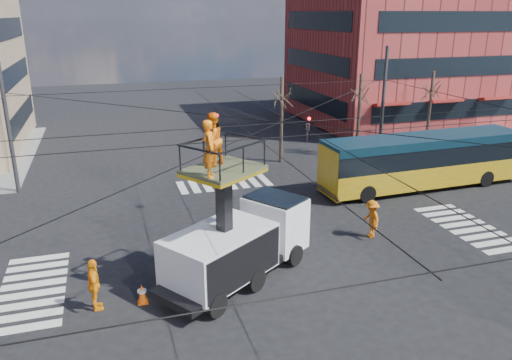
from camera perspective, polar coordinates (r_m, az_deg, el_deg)
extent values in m
plane|color=black|center=(22.22, 2.52, -8.46)|extent=(120.00, 120.00, 0.00)
cube|color=slate|center=(49.40, 17.59, 5.97)|extent=(18.00, 18.00, 0.12)
cube|color=black|center=(43.77, -25.23, 6.58)|extent=(0.12, 13.60, 1.50)
cube|color=black|center=(43.30, -25.83, 10.89)|extent=(0.12, 13.60, 1.50)
cube|color=black|center=(43.09, -26.47, 15.26)|extent=(0.12, 13.60, 1.50)
cube|color=maroon|center=(51.50, 17.39, 14.30)|extent=(20.00, 16.00, 14.00)
cube|color=black|center=(45.64, 22.44, 7.52)|extent=(17.00, 0.12, 1.58)
cube|color=black|center=(47.18, 6.61, 9.11)|extent=(0.12, 13.60, 1.58)
cube|color=black|center=(45.19, 22.99, 11.87)|extent=(17.00, 0.12, 1.57)
cube|color=black|center=(46.74, 6.77, 13.34)|extent=(0.12, 13.60, 1.57)
cube|color=black|center=(45.00, 23.57, 16.27)|extent=(17.00, 0.12, 1.57)
cube|color=black|center=(46.56, 6.94, 17.63)|extent=(0.12, 13.60, 1.57)
cylinder|color=#2D2D30|center=(36.41, 14.30, 8.36)|extent=(0.24, 0.24, 8.00)
cylinder|color=#2D2D30|center=(31.65, -26.46, 5.52)|extent=(0.24, 0.24, 8.00)
cylinder|color=black|center=(31.66, -4.74, 10.52)|extent=(24.00, 0.03, 0.03)
cylinder|color=black|center=(10.42, 25.88, -8.35)|extent=(24.00, 0.03, 0.03)
cylinder|color=black|center=(20.24, 2.75, 6.59)|extent=(24.02, 24.02, 0.03)
cylinder|color=black|center=(20.24, 2.75, 6.59)|extent=(24.02, 24.02, 0.03)
cylinder|color=black|center=(19.21, 3.95, 5.00)|extent=(24.00, 0.03, 0.03)
cylinder|color=black|center=(21.41, 1.65, 6.45)|extent=(24.00, 0.03, 0.03)
cylinder|color=black|center=(19.96, -0.52, 5.27)|extent=(0.03, 24.00, 0.03)
cylinder|color=black|center=(20.76, 5.87, 5.69)|extent=(0.03, 24.00, 0.03)
imported|color=black|center=(24.04, 5.94, 6.48)|extent=(0.16, 0.20, 1.00)
imported|color=black|center=(24.65, -4.55, 7.41)|extent=(0.26, 1.24, 0.50)
cylinder|color=#382B21|center=(34.93, 2.92, 6.81)|extent=(0.24, 0.24, 6.00)
cylinder|color=#382B21|center=(37.37, 11.67, 7.23)|extent=(0.24, 0.24, 6.00)
cylinder|color=#382B21|center=(40.57, 19.21, 7.46)|extent=(0.24, 0.24, 6.00)
cube|color=black|center=(20.08, -2.34, -9.82)|extent=(7.02, 5.76, 0.30)
cube|color=silver|center=(21.48, 2.17, -4.89)|extent=(2.84, 3.00, 2.20)
cube|color=black|center=(21.17, 2.20, -2.90)|extent=(2.62, 2.80, 0.80)
cube|color=silver|center=(19.07, -4.16, -8.42)|extent=(4.88, 4.43, 1.80)
cylinder|color=black|center=(21.20, 4.34, -8.54)|extent=(0.94, 0.80, 0.90)
cylinder|color=black|center=(22.43, -0.55, -6.90)|extent=(0.94, 0.80, 0.90)
cylinder|color=black|center=(19.35, -0.10, -11.31)|extent=(0.94, 0.80, 0.90)
cylinder|color=black|center=(20.69, -5.15, -9.29)|extent=(0.94, 0.80, 0.90)
cylinder|color=black|center=(17.94, -4.63, -14.01)|extent=(0.94, 0.80, 0.90)
cylinder|color=black|center=(19.37, -9.72, -11.58)|extent=(0.94, 0.80, 0.90)
cube|color=black|center=(18.60, -3.65, -3.66)|extent=(0.63, 0.63, 3.33)
cube|color=#3B4428|center=(18.04, -3.76, 1.24)|extent=(3.33, 3.20, 0.12)
cube|color=yellow|center=(18.08, -3.75, 0.88)|extent=(3.33, 3.20, 0.12)
imported|color=orange|center=(16.79, -5.33, 3.59)|extent=(0.58, 0.79, 1.97)
imported|color=orange|center=(18.09, -5.05, 4.65)|extent=(1.20, 1.16, 1.95)
cube|color=orange|center=(31.77, 18.42, 0.85)|extent=(12.83, 3.06, 1.30)
cube|color=black|center=(31.44, 18.64, 2.94)|extent=(12.83, 3.00, 1.10)
cube|color=#0C2938|center=(31.25, 18.79, 4.35)|extent=(12.83, 3.06, 0.50)
cube|color=orange|center=(28.28, 8.37, 0.88)|extent=(0.34, 2.48, 2.80)
cube|color=orange|center=(35.70, 26.59, 2.80)|extent=(0.34, 2.48, 2.80)
cube|color=black|center=(28.62, 8.17, -1.32)|extent=(0.24, 2.60, 0.30)
cube|color=gold|center=(27.98, 8.67, 3.34)|extent=(0.16, 1.60, 0.35)
cylinder|color=black|center=(28.53, 12.58, -1.55)|extent=(1.01, 0.34, 1.00)
cylinder|color=black|center=(30.44, 10.29, -0.12)|extent=(1.01, 0.34, 1.00)
cylinder|color=black|center=(33.50, 24.77, 0.16)|extent=(1.01, 0.34, 1.00)
cylinder|color=black|center=(35.14, 22.18, 1.31)|extent=(1.01, 0.34, 1.00)
cone|color=#FF5D0A|center=(19.10, -12.89, -12.53)|extent=(0.36, 0.36, 0.75)
imported|color=#FF9B10|center=(18.86, -18.01, -11.33)|extent=(0.60, 1.19, 1.96)
imported|color=orange|center=(24.05, 13.06, -4.36)|extent=(0.74, 1.22, 1.84)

